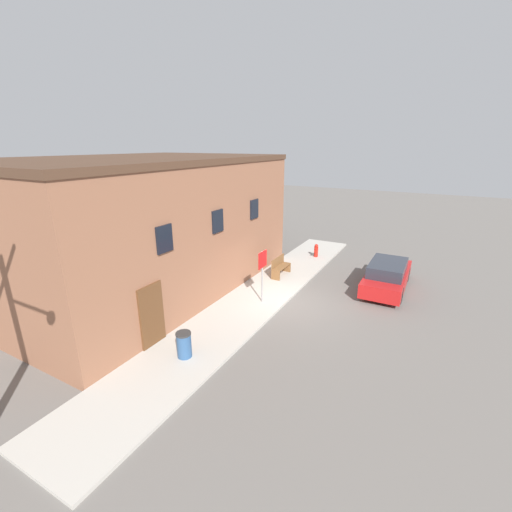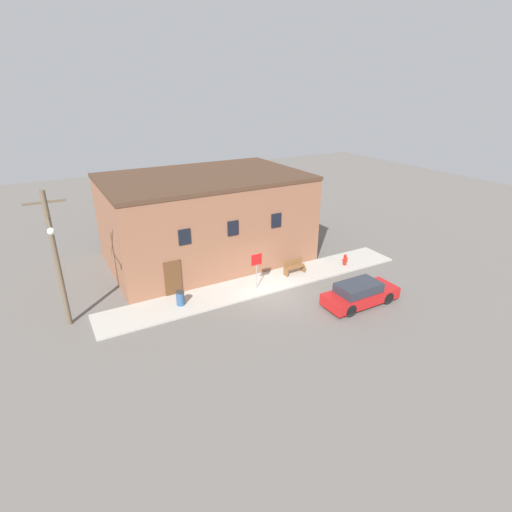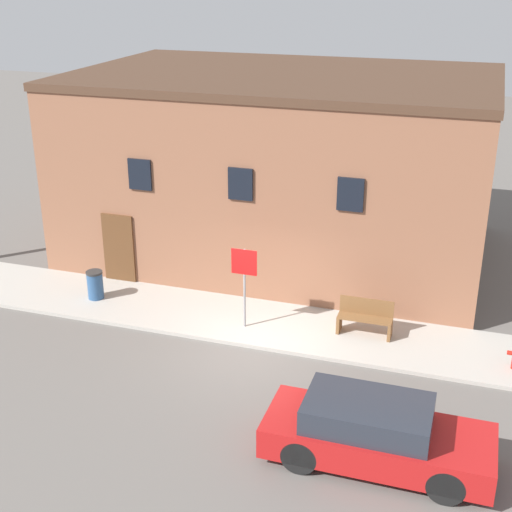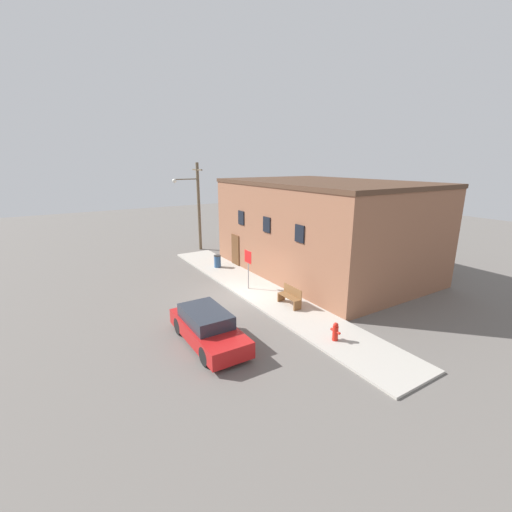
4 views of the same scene
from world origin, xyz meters
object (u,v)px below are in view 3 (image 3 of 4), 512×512
stop_sign (244,273)px  bench (365,318)px  trash_bin (95,285)px  parked_car (375,434)px

stop_sign → bench: stop_sign is taller
trash_bin → parked_car: (8.79, -4.65, 0.14)m
trash_bin → stop_sign: bearing=-3.9°
stop_sign → trash_bin: stop_sign is taller
stop_sign → parked_car: bearing=-46.3°
stop_sign → trash_bin: size_ratio=2.66×
bench → parked_car: parked_car is taller
trash_bin → parked_car: parked_car is taller
bench → parked_car: size_ratio=0.32×
stop_sign → bench: size_ratio=1.57×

